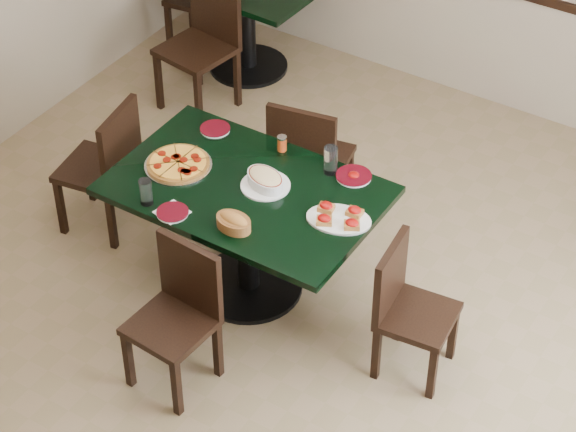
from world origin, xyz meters
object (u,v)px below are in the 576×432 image
Objects in this scene: main_table at (247,213)px; pepperoni_pizza at (178,164)px; back_table at (247,6)px; back_chair_near at (205,35)px; chair_far at (307,157)px; bruschetta_platter at (339,217)px; lasagna_casserole at (265,180)px; chair_near at (180,308)px; chair_left at (107,162)px; bread_basket at (234,222)px; chair_right at (406,304)px.

pepperoni_pizza is at bearing -174.29° from main_table.
back_table is 1.14× the size of back_chair_near.
chair_far is 0.87m from pepperoni_pizza.
bruschetta_platter reaches higher than back_table.
chair_far is 3.20× the size of lasagna_casserole.
back_chair_near is 1.99m from lasagna_casserole.
main_table is at bearing 166.97° from bruschetta_platter.
back_table is 2.72m from bruschetta_platter.
chair_near is 0.89m from pepperoni_pizza.
chair_left is at bearing 178.93° from main_table.
back_chair_near reaches higher than lasagna_casserole.
bread_basket reaches higher than main_table.
bruschetta_platter is (1.89, -1.94, 0.25)m from back_table.
lasagna_casserole is (0.51, 0.11, 0.03)m from pepperoni_pizza.
back_table is 1.20× the size of chair_far.
bread_basket is (1.46, -1.76, 0.25)m from back_chair_near.
back_table is at bearing 98.41° from back_chair_near.
lasagna_casserole is 0.48m from bruschetta_platter.
bruschetta_platter is (1.89, -1.42, 0.23)m from back_chair_near.
back_chair_near is (-0.31, 1.44, 0.05)m from chair_left.
chair_near is (1.39, -2.69, -0.06)m from back_table.
lasagna_casserole is 0.38m from bread_basket.
chair_near reaches higher than main_table.
back_table is (-1.32, 1.97, -0.04)m from main_table.
main_table is 1.83× the size of chair_right.
back_chair_near is at bearing 132.21° from main_table.
bread_basket is at bearing 88.40° from chair_far.
chair_near is 0.86m from lasagna_casserole.
lasagna_casserole reaches higher than pepperoni_pizza.
chair_right reaches higher than main_table.
pepperoni_pizza is (-1.45, 0.00, 0.32)m from chair_right.
main_table is at bearing -53.91° from back_table.
chair_far reaches higher than back_table.
chair_right is at bearing -2.83° from main_table.
chair_left reaches higher than pepperoni_pizza.
main_table is at bearing -38.99° from back_chair_near.
bread_basket is at bearing 84.88° from chair_near.
chair_far is (1.30, -1.28, -0.01)m from back_table.
bread_basket is (-0.89, -0.26, 0.34)m from chair_right.
chair_far reaches higher than bruschetta_platter.
lasagna_casserole is at bearing 37.33° from main_table.
bruschetta_platter is at bearing 74.06° from chair_right.
chair_left is 1.23m from bread_basket.
back_table is 5.11× the size of bread_basket.
bruschetta_platter is at bearing -43.52° from back_table.
chair_right is 2.00× the size of bruschetta_platter.
chair_right is at bearing -23.88° from back_chair_near.
back_chair_near is 1.76m from pepperoni_pizza.
back_chair_near is (-2.35, 1.50, 0.10)m from chair_right.
chair_left reaches higher than lasagna_casserole.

